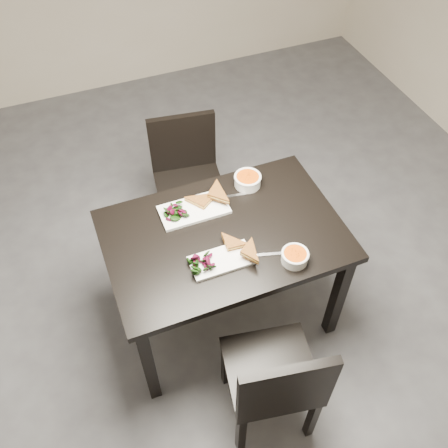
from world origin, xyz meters
name	(u,v)px	position (x,y,z in m)	size (l,w,h in m)	color
ground	(200,293)	(0.00, 0.00, 0.00)	(5.00, 5.00, 0.00)	#47474C
room_shell	(181,11)	(0.00, 0.00, 1.83)	(5.02, 5.02, 2.81)	beige
table	(224,245)	(0.10, -0.18, 0.65)	(1.20, 0.80, 0.75)	black
chair_near	(276,381)	(0.07, -0.88, 0.48)	(0.49, 0.49, 0.85)	black
chair_far	(187,173)	(0.14, 0.58, 0.48)	(0.47, 0.47, 0.85)	black
plate_near	(221,260)	(0.02, -0.33, 0.76)	(0.30, 0.15, 0.02)	white
sandwich_near	(233,250)	(0.08, -0.32, 0.79)	(0.15, 0.11, 0.05)	#9B5720
salad_near	(201,263)	(-0.08, -0.33, 0.79)	(0.09, 0.09, 0.04)	black
soup_bowl_near	(295,256)	(0.35, -0.46, 0.78)	(0.13, 0.13, 0.06)	white
cutlery_near	(269,254)	(0.25, -0.38, 0.75)	(0.18, 0.02, 0.00)	silver
plate_far	(194,210)	(0.01, 0.02, 0.76)	(0.36, 0.18, 0.02)	white
sandwich_far	(206,203)	(0.07, 0.01, 0.80)	(0.18, 0.13, 0.06)	#9B5720
salad_far	(175,211)	(-0.09, 0.02, 0.79)	(0.11, 0.10, 0.05)	black
soup_bowl_far	(248,180)	(0.34, 0.10, 0.79)	(0.15, 0.15, 0.07)	white
cutlery_far	(229,196)	(0.22, 0.05, 0.75)	(0.18, 0.02, 0.00)	silver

